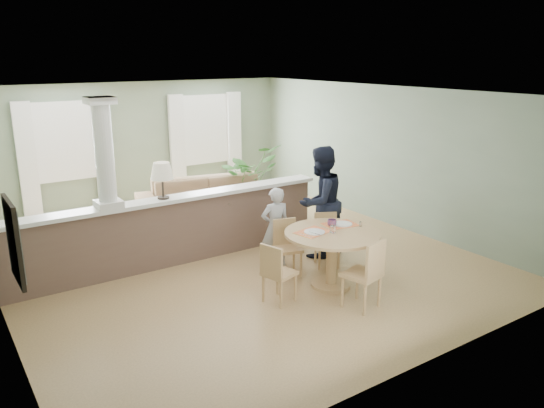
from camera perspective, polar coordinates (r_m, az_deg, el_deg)
ground at (r=8.99m, az=-4.51°, el=-5.54°), size 8.00×8.00×0.00m
room_shell at (r=9.03m, az=-6.90°, el=6.44°), size 7.02×8.02×2.71m
pony_wall at (r=8.52m, az=-11.05°, el=-1.97°), size 5.32×0.38×2.70m
sofa at (r=10.80m, az=-6.58°, el=0.44°), size 3.07×1.73×0.84m
houseplant at (r=11.39m, az=-2.47°, el=2.87°), size 1.51×1.38×1.43m
dining_table at (r=7.66m, az=6.45°, el=-4.20°), size 1.37×1.37×0.93m
chair_far_boy at (r=8.14m, az=1.58°, el=-4.32°), size 0.47×0.47×0.84m
chair_far_man at (r=8.50m, az=5.88°, el=-3.53°), size 0.51×0.51×0.84m
chair_near at (r=7.09m, az=10.18°, el=-7.15°), size 0.52×0.52×0.97m
chair_side at (r=7.16m, az=0.46°, el=-7.20°), size 0.48×0.48×0.85m
child_person at (r=8.34m, az=0.36°, el=-2.51°), size 0.53×0.40×1.29m
man_person at (r=8.74m, az=5.20°, el=0.21°), size 1.02×0.86×1.85m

